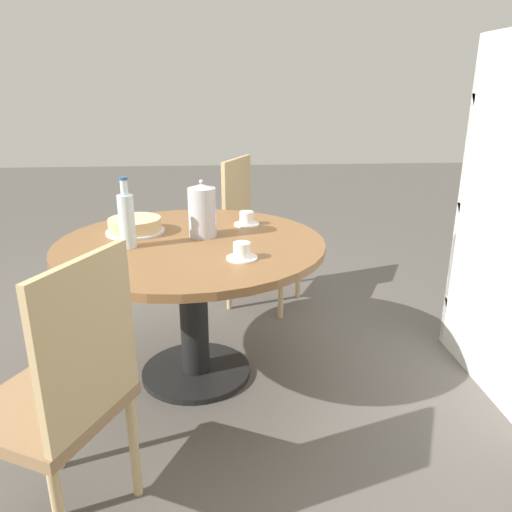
% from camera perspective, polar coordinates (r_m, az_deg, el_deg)
% --- Properties ---
extents(ground_plane, '(14.00, 14.00, 0.00)m').
position_cam_1_polar(ground_plane, '(2.66, -6.81, -13.20)').
color(ground_plane, '#56514C').
extents(dining_table, '(1.26, 1.26, 0.72)m').
position_cam_1_polar(dining_table, '(2.41, -7.33, -1.76)').
color(dining_table, black).
rests_on(dining_table, ground_plane).
extents(chair_a, '(0.56, 0.56, 0.97)m').
position_cam_1_polar(chair_a, '(1.71, -21.32, -14.55)').
color(chair_a, tan).
rests_on(chair_a, ground_plane).
extents(chair_b, '(0.56, 0.56, 0.97)m').
position_cam_1_polar(chair_b, '(3.28, -0.12, 3.00)').
color(chair_b, tan).
rests_on(chair_b, ground_plane).
extents(coffee_pot, '(0.13, 0.13, 0.28)m').
position_cam_1_polar(coffee_pot, '(2.40, -6.17, 5.17)').
color(coffee_pot, silver).
rests_on(coffee_pot, dining_table).
extents(water_bottle, '(0.07, 0.07, 0.32)m').
position_cam_1_polar(water_bottle, '(2.29, -14.56, 4.10)').
color(water_bottle, silver).
rests_on(water_bottle, dining_table).
extents(cake_main, '(0.29, 0.29, 0.07)m').
position_cam_1_polar(cake_main, '(2.54, -13.68, 3.38)').
color(cake_main, silver).
rests_on(cake_main, dining_table).
extents(cup_a, '(0.13, 0.13, 0.07)m').
position_cam_1_polar(cup_a, '(2.09, -1.63, 0.43)').
color(cup_a, white).
rests_on(cup_a, dining_table).
extents(cup_b, '(0.13, 0.13, 0.07)m').
position_cam_1_polar(cup_b, '(2.61, -1.08, 4.20)').
color(cup_b, white).
rests_on(cup_b, dining_table).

